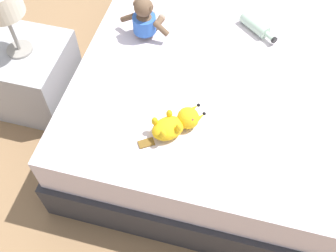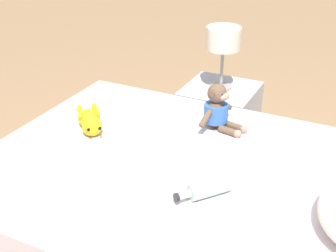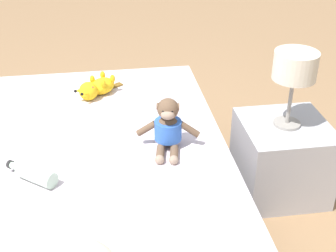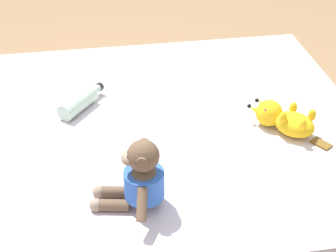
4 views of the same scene
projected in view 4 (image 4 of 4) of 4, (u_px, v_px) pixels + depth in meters
ground_plane at (122, 223)px, 2.20m from camera, size 16.00×16.00×0.00m
bed at (119, 179)px, 2.06m from camera, size 1.41×1.94×0.49m
plush_monkey at (140, 179)px, 1.54m from camera, size 0.29×0.24×0.24m
plush_yellow_creature at (284, 119)px, 1.89m from camera, size 0.28×0.26×0.10m
glass_bottle at (79, 102)px, 2.01m from camera, size 0.22×0.19×0.07m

